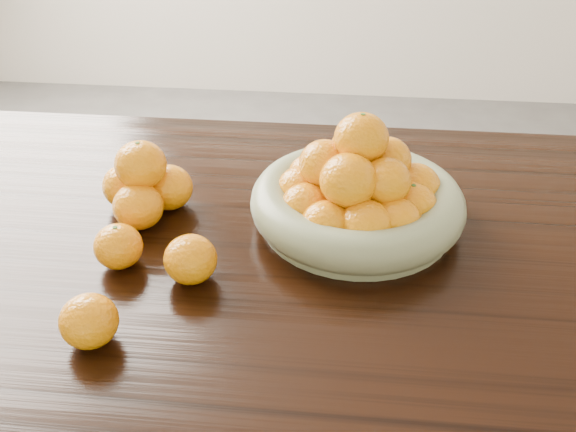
# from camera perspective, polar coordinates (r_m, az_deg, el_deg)

# --- Properties ---
(dining_table) EXTENTS (2.00, 1.00, 0.75)m
(dining_table) POSITION_cam_1_polar(r_m,az_deg,el_deg) (1.15, 2.12, -6.64)
(dining_table) COLOR black
(dining_table) RESTS_ON ground
(fruit_bowl) EXTENTS (0.38, 0.38, 0.21)m
(fruit_bowl) POSITION_cam_1_polar(r_m,az_deg,el_deg) (1.14, 6.21, 1.94)
(fruit_bowl) COLOR gray
(fruit_bowl) RESTS_ON dining_table
(orange_pyramid) EXTENTS (0.17, 0.16, 0.14)m
(orange_pyramid) POSITION_cam_1_polar(r_m,az_deg,el_deg) (1.19, -12.71, 2.65)
(orange_pyramid) COLOR orange
(orange_pyramid) RESTS_ON dining_table
(loose_orange_0) EXTENTS (0.08, 0.08, 0.07)m
(loose_orange_0) POSITION_cam_1_polar(r_m,az_deg,el_deg) (1.08, -14.85, -2.62)
(loose_orange_0) COLOR orange
(loose_orange_0) RESTS_ON dining_table
(loose_orange_1) EXTENTS (0.08, 0.08, 0.08)m
(loose_orange_1) POSITION_cam_1_polar(r_m,az_deg,el_deg) (0.94, -17.27, -8.91)
(loose_orange_1) COLOR orange
(loose_orange_1) RESTS_ON dining_table
(loose_orange_2) EXTENTS (0.08, 0.08, 0.08)m
(loose_orange_2) POSITION_cam_1_polar(r_m,az_deg,el_deg) (1.02, -8.66, -3.83)
(loose_orange_2) COLOR orange
(loose_orange_2) RESTS_ON dining_table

